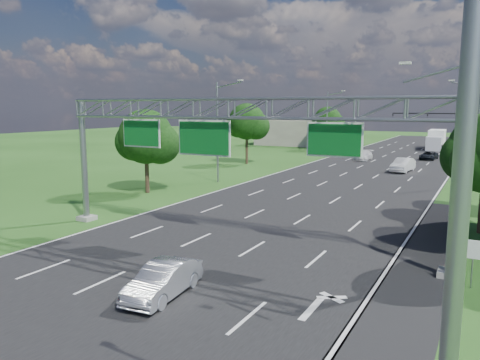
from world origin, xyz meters
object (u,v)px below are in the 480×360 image
Objects in this scene: sign_gantry at (233,120)px; silver_sedan at (163,280)px; traffic_signal at (452,123)px; regulatory_sign at (473,254)px; box_truck at (436,140)px.

silver_sedan is (1.17, -7.85, -6.20)m from sign_gantry.
sign_gantry reaches higher than traffic_signal.
sign_gantry is 1.92× the size of traffic_signal.
regulatory_sign reaches higher than silver_sedan.
sign_gantry is 11.19× the size of regulatory_sign.
traffic_signal is at bearing -79.02° from box_truck.
box_truck is at bearing 96.95° from regulatory_sign.
silver_sedan is at bearing -95.61° from traffic_signal.
regulatory_sign is (12.07, -1.02, -5.38)m from sign_gantry.
regulatory_sign is 0.17× the size of traffic_signal.
box_truck is (-3.59, 15.79, -3.51)m from traffic_signal.
traffic_signal is 2.91× the size of silver_sedan.
box_truck reaches higher than regulatory_sign.
sign_gantry is at bearing -97.68° from traffic_signal.
regulatory_sign is at bearing -4.83° from sign_gantry.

